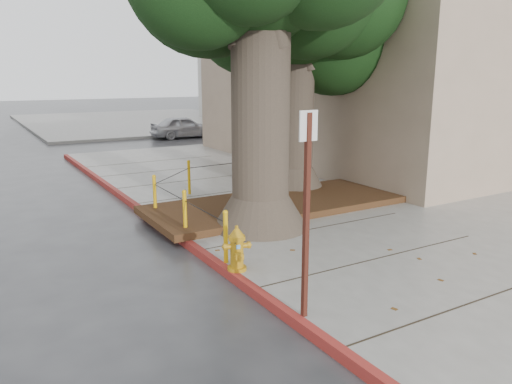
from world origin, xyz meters
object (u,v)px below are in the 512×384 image
Objects in this scene: fire_hydrant at (237,249)px; car_red at (265,125)px; car_silver at (184,127)px; signpost at (307,204)px.

car_red reaches higher than fire_hydrant.
fire_hydrant is 0.22× the size of car_silver.
car_red is at bearing 72.78° from fire_hydrant.
signpost reaches higher than fire_hydrant.
car_silver is at bearing 84.85° from car_red.
fire_hydrant is at bearing 88.46° from signpost.
signpost is 22.93m from car_red.
car_silver is 4.86m from car_red.
signpost reaches higher than car_red.
fire_hydrant is 0.28× the size of signpost.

